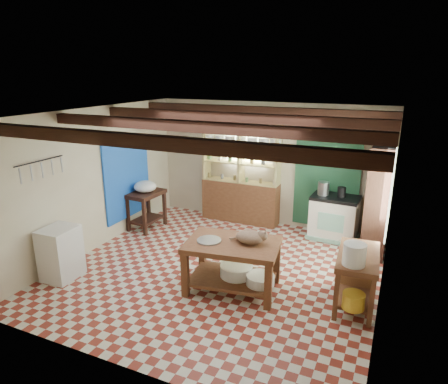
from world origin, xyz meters
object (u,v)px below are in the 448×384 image
at_px(prep_table, 147,210).
at_px(right_counter, 356,279).
at_px(white_cabinet, 61,253).
at_px(cat, 250,237).
at_px(work_table, 232,266).
at_px(stove, 334,218).

xyz_separation_m(prep_table, right_counter, (4.38, -1.22, -0.01)).
bearing_deg(white_cabinet, cat, 14.29).
relative_size(work_table, prep_table, 1.72).
height_order(work_table, cat, cat).
xyz_separation_m(work_table, right_counter, (1.75, 0.33, 0.00)).
bearing_deg(work_table, right_counter, 2.62).
distance_m(stove, cat, 2.68).
xyz_separation_m(white_cabinet, right_counter, (4.40, 1.12, -0.03)).
distance_m(work_table, stove, 2.81).
height_order(work_table, right_counter, right_counter).
xyz_separation_m(stove, prep_table, (-3.70, -1.04, -0.04)).
distance_m(work_table, right_counter, 1.78).
bearing_deg(stove, work_table, -109.35).
height_order(stove, cat, cat).
xyz_separation_m(work_table, cat, (0.24, 0.08, 0.48)).
bearing_deg(prep_table, cat, -23.55).
height_order(stove, right_counter, stove).
bearing_deg(right_counter, white_cabinet, -169.00).
relative_size(work_table, white_cabinet, 1.61).
height_order(work_table, white_cabinet, white_cabinet).
distance_m(work_table, prep_table, 3.05).
bearing_deg(right_counter, cat, -173.92).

